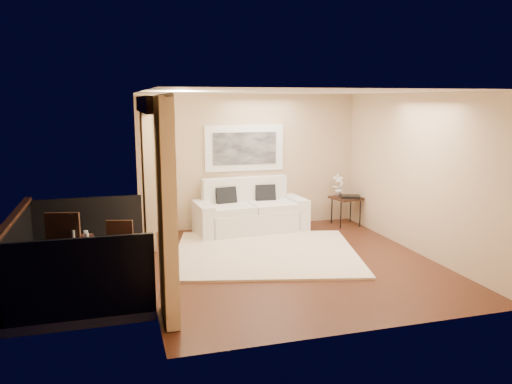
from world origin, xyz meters
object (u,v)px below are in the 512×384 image
object	(u,v)px
side_table	(346,200)
ice_bucket	(66,231)
sofa	(249,213)
orchid	(338,185)
balcony_chair_near	(119,247)
bistro_table	(74,246)
balcony_chair_far	(66,242)

from	to	relation	value
side_table	ice_bucket	xyz separation A→B (m)	(-5.29, -1.98, 0.23)
sofa	orchid	world-z (taller)	orchid
ice_bucket	side_table	bearing A→B (deg)	20.50
sofa	balcony_chair_near	size ratio (longest dim) A/B	2.52
orchid	balcony_chair_near	xyz separation A→B (m)	(-4.48, -2.25, -0.31)
balcony_chair_near	ice_bucket	bearing A→B (deg)	-174.58
side_table	balcony_chair_near	world-z (taller)	balcony_chair_near
orchid	bistro_table	xyz separation A→B (m)	(-5.08, -2.27, -0.24)
balcony_chair_far	ice_bucket	size ratio (longest dim) A/B	5.39
bistro_table	balcony_chair_near	bearing A→B (deg)	1.66
orchid	ice_bucket	bearing A→B (deg)	-157.53
sofa	side_table	distance (m)	2.07
orchid	bistro_table	bearing A→B (deg)	-155.89
sofa	bistro_table	xyz separation A→B (m)	(-3.12, -2.20, 0.21)
side_table	bistro_table	distance (m)	5.59
balcony_chair_far	ice_bucket	distance (m)	0.16
balcony_chair_near	ice_bucket	world-z (taller)	balcony_chair_near
side_table	bistro_table	size ratio (longest dim) A/B	0.97
orchid	balcony_chair_far	bearing A→B (deg)	-156.73
orchid	ice_bucket	world-z (taller)	orchid
orchid	ice_bucket	distance (m)	5.62
bistro_table	balcony_chair_far	world-z (taller)	balcony_chair_far
sofa	ice_bucket	world-z (taller)	sofa
bistro_table	balcony_chair_far	size ratio (longest dim) A/B	0.62
side_table	bistro_table	xyz separation A→B (m)	(-5.18, -2.10, 0.05)
orchid	ice_bucket	size ratio (longest dim) A/B	2.30
sofa	orchid	xyz separation A→B (m)	(1.95, 0.07, 0.45)
bistro_table	ice_bucket	distance (m)	0.25
balcony_chair_far	ice_bucket	bearing A→B (deg)	-69.97
sofa	orchid	size ratio (longest dim) A/B	4.85
sofa	balcony_chair_near	distance (m)	3.34
sofa	ice_bucket	xyz separation A→B (m)	(-3.24, -2.08, 0.40)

